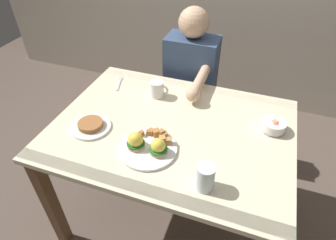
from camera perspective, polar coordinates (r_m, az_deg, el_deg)
ground_plane at (r=2.00m, az=0.56°, el=-17.63°), size 6.00×6.00×0.00m
dining_table at (r=1.51m, az=0.71°, el=-4.45°), size 1.20×0.90×0.74m
eggs_benedict_plate at (r=1.31m, az=-4.04°, el=-5.13°), size 0.27×0.27×0.09m
fruit_bowl at (r=1.50m, az=20.43°, el=-1.09°), size 0.12×0.12×0.06m
coffee_mug at (r=1.63m, az=-2.17°, el=6.30°), size 0.11×0.08×0.09m
fork at (r=1.80m, az=-9.70°, el=7.40°), size 0.07×0.15×0.00m
water_glass_near at (r=1.15m, az=7.43°, el=-11.59°), size 0.08×0.08×0.12m
side_plate at (r=1.48m, az=-15.21°, el=-1.12°), size 0.20×0.20×0.04m
diner_person at (r=1.98m, az=4.41°, el=7.85°), size 0.34×0.54×1.14m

